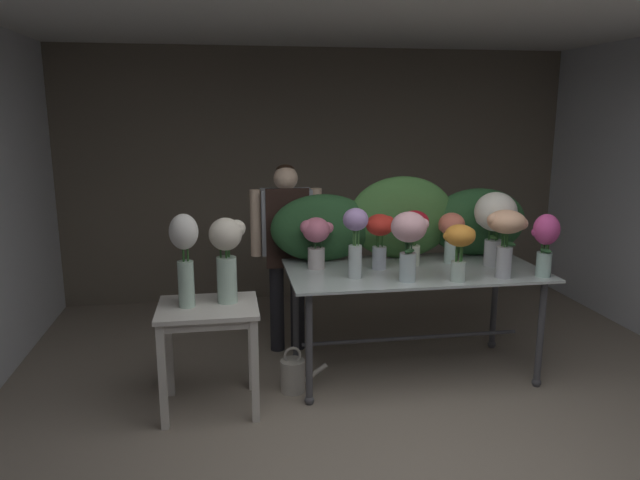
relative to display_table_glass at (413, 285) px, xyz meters
The scene contains 20 objects.
ground_plane 0.87m from the display_table_glass, 142.48° to the left, with size 8.35×8.35×0.00m, color gray.
wall_back 2.30m from the display_table_glass, 99.85° to the left, with size 5.54×0.12×2.67m, color #706656.
ceiling_slab 2.06m from the display_table_glass, 142.48° to the left, with size 5.66×3.91×0.12m, color silver.
display_table_glass is the anchor object (origin of this frame).
side_table_white 1.57m from the display_table_glass, 168.40° to the right, with size 0.67×0.55×0.74m.
florist 1.13m from the display_table_glass, 145.13° to the left, with size 0.59×0.24×1.59m.
foliage_backdrop 0.55m from the display_table_glass, 83.39° to the left, with size 2.12×0.31×0.67m.
vase_lilac_lilies 0.68m from the display_table_glass, 161.87° to the right, with size 0.18×0.18×0.51m.
vase_peach_snapdragons 0.79m from the display_table_glass, 30.56° to the right, with size 0.30×0.27×0.49m.
vase_blush_roses 0.56m from the display_table_glass, 115.56° to the right, with size 0.26×0.25×0.49m.
vase_fuchsia_ranunculus 1.00m from the display_table_glass, 21.84° to the right, with size 0.19×0.18×0.46m.
vase_coral_tulips 0.53m from the display_table_glass, 21.84° to the left, with size 0.20×0.20×0.40m.
vase_rosy_carnations 0.83m from the display_table_glass, 169.35° to the left, with size 0.26×0.21×0.39m.
vase_ivory_peonies 0.80m from the display_table_glass, ahead, with size 0.32×0.32×0.57m.
vase_scarlet_anemones 0.48m from the display_table_glass, behind, with size 0.21×0.21×0.42m.
vase_sunset_stock 0.57m from the display_table_glass, 61.03° to the right, with size 0.23×0.21×0.40m.
vase_crimson_dahlias 0.42m from the display_table_glass, 76.00° to the left, with size 0.22×0.22×0.43m.
vase_white_roses_tall 1.74m from the display_table_glass, 169.32° to the right, with size 0.19×0.19×0.63m.
vase_cream_lisianthus_tall 1.47m from the display_table_glass, 169.55° to the right, with size 0.25×0.22×0.58m.
watering_can 1.13m from the display_table_glass, behind, with size 0.35×0.18×0.34m.
Camera 1 is at (-1.02, -2.53, 2.00)m, focal length 33.02 mm.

